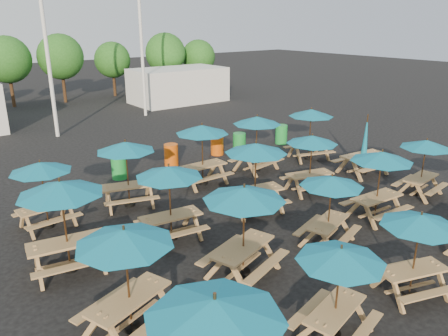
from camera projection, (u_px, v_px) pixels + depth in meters
ground at (251, 210)px, 14.82m from camera, size 120.00×120.00×0.00m
picnic_unit_0 at (215, 318)px, 6.18m from camera, size 2.13×2.13×2.47m
picnic_unit_1 at (125, 244)px, 8.48m from camera, size 2.52×2.52×2.33m
picnic_unit_2 at (61, 194)px, 10.59m from camera, size 2.42×2.42×2.47m
picnic_unit_3 at (41, 171)px, 13.01m from camera, size 1.95×1.95×2.14m
picnic_unit_4 at (340, 261)px, 8.34m from camera, size 2.09×2.09×2.05m
picnic_unit_5 at (244, 200)px, 10.43m from camera, size 2.54×2.54×2.39m
picnic_unit_6 at (169, 176)px, 12.27m from camera, size 2.17×2.17×2.27m
picnic_unit_7 at (126, 151)px, 14.52m from camera, size 2.45×2.45×2.32m
picnic_unit_8 at (420, 226)px, 9.69m from camera, size 2.23×2.23×2.08m
picnic_unit_9 at (331, 186)px, 12.03m from camera, size 2.20×2.20×2.08m
picnic_unit_10 at (256, 153)px, 14.06m from camera, size 2.42×2.42×2.40m
picnic_unit_11 at (202, 133)px, 16.50m from camera, size 2.04×2.04×2.39m
picnic_unit_13 at (381, 161)px, 13.60m from camera, size 2.06×2.06×2.27m
picnic_unit_14 at (312, 143)px, 15.78m from camera, size 2.29×2.29×2.20m
picnic_unit_15 at (257, 124)px, 18.07m from camera, size 2.31×2.31×2.36m
picnic_unit_17 at (426, 148)px, 15.50m from camera, size 1.98×1.98×2.11m
picnic_unit_18 at (364, 150)px, 17.95m from camera, size 2.16×1.93×2.54m
picnic_unit_19 at (311, 116)px, 19.58m from camera, size 2.52×2.52×2.36m
waste_bin_0 at (119, 167)px, 17.61m from camera, size 0.61×0.61×0.97m
waste_bin_1 at (171, 155)px, 19.17m from camera, size 0.61×0.61×0.97m
waste_bin_2 at (217, 145)px, 20.75m from camera, size 0.61×0.61×0.97m
waste_bin_3 at (239, 143)px, 21.03m from camera, size 0.61×0.61×0.97m
waste_bin_4 at (281, 134)px, 22.62m from camera, size 0.61×0.61×0.97m
mast_0 at (43, 22)px, 22.22m from camera, size 0.20×0.20×12.00m
mast_1 at (140, 22)px, 27.48m from camera, size 0.20×0.20×12.00m
event_tent_1 at (178, 85)px, 33.84m from camera, size 7.00×4.00×2.60m
tree_3 at (7, 60)px, 31.24m from camera, size 3.36×3.36×5.09m
tree_4 at (60, 57)px, 32.99m from camera, size 3.41×3.41×5.17m
tree_5 at (112, 60)px, 35.95m from camera, size 2.94×2.94×4.45m
tree_6 at (165, 53)px, 36.79m from camera, size 3.38×3.38×5.13m
tree_7 at (198, 57)px, 38.91m from camera, size 2.95×2.95×4.48m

